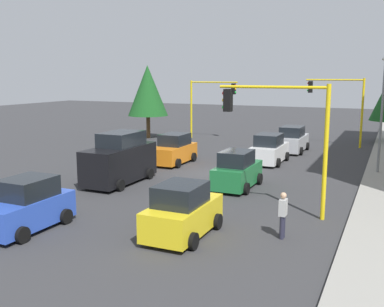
{
  "coord_description": "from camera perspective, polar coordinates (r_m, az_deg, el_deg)",
  "views": [
    {
      "loc": [
        24.12,
        9.9,
        5.79
      ],
      "look_at": [
        0.25,
        -0.95,
        1.2
      ],
      "focal_mm": 41.86,
      "sensor_mm": 36.0,
      "label": 1
    }
  ],
  "objects": [
    {
      "name": "pedestrian_crossing",
      "position": [
        16.43,
        11.5,
        -7.55
      ],
      "size": [
        0.4,
        0.24,
        1.7
      ],
      "color": "#262638",
      "rests_on": "ground"
    },
    {
      "name": "traffic_signal_far_right",
      "position": [
        41.21,
        2.28,
        7.13
      ],
      "size": [
        0.36,
        4.59,
        5.33
      ],
      "color": "yellow",
      "rests_on": "ground"
    },
    {
      "name": "car_yellow",
      "position": [
        16.38,
        -1.22,
        -7.45
      ],
      "size": [
        3.66,
        2.04,
        1.98
      ],
      "color": "yellow",
      "rests_on": "ground"
    },
    {
      "name": "tree_opposite_side",
      "position": [
        41.75,
        -5.67,
        7.97
      ],
      "size": [
        3.69,
        3.69,
        6.72
      ],
      "color": "brown",
      "rests_on": "ground"
    },
    {
      "name": "ground_plane",
      "position": [
        26.71,
        2.07,
        -2.6
      ],
      "size": [
        120.0,
        120.0,
        0.0
      ],
      "primitive_type": "plane",
      "color": "#353538"
    },
    {
      "name": "delivery_van_black",
      "position": [
        24.55,
        -9.17,
        -0.78
      ],
      "size": [
        4.8,
        2.22,
        2.77
      ],
      "color": "black",
      "rests_on": "ground"
    },
    {
      "name": "car_blue",
      "position": [
        18.17,
        -20.39,
        -6.33
      ],
      "size": [
        3.69,
        2.11,
        1.98
      ],
      "color": "blue",
      "rests_on": "ground"
    },
    {
      "name": "lane_arrow_near",
      "position": [
        18.94,
        -20.41,
        -8.49
      ],
      "size": [
        2.4,
        1.1,
        1.1
      ],
      "color": "silver",
      "rests_on": "ground"
    },
    {
      "name": "car_white",
      "position": [
        30.24,
        9.8,
        0.47
      ],
      "size": [
        4.02,
        2.05,
        1.98
      ],
      "color": "white",
      "rests_on": "ground"
    },
    {
      "name": "street_lamp_curbside",
      "position": [
        27.77,
        23.1,
        6.16
      ],
      "size": [
        2.15,
        0.28,
        7.0
      ],
      "color": "slate",
      "rests_on": "ground"
    },
    {
      "name": "traffic_signal_far_left",
      "position": [
        38.39,
        18.24,
        6.69
      ],
      "size": [
        0.36,
        4.59,
        5.58
      ],
      "color": "yellow",
      "rests_on": "ground"
    },
    {
      "name": "car_orange",
      "position": [
        29.72,
        -2.35,
        0.44
      ],
      "size": [
        3.89,
        2.07,
        1.98
      ],
      "color": "orange",
      "rests_on": "ground"
    },
    {
      "name": "car_silver",
      "position": [
        35.07,
        12.65,
        1.67
      ],
      "size": [
        4.13,
        2.08,
        1.98
      ],
      "color": "#B2B5BA",
      "rests_on": "ground"
    },
    {
      "name": "car_green",
      "position": [
        23.34,
        5.77,
        -2.23
      ],
      "size": [
        3.75,
        1.93,
        1.98
      ],
      "color": "#1E7238",
      "rests_on": "ground"
    },
    {
      "name": "traffic_signal_near_left",
      "position": [
        18.7,
        11.24,
        3.88
      ],
      "size": [
        0.36,
        4.59,
        5.47
      ],
      "color": "yellow",
      "rests_on": "ground"
    }
  ]
}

